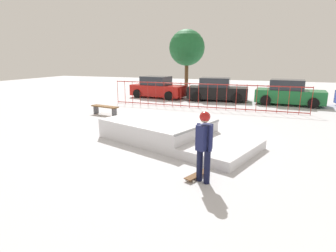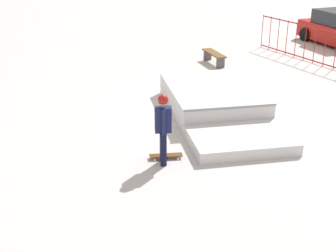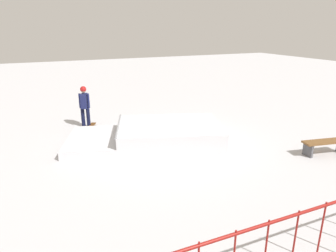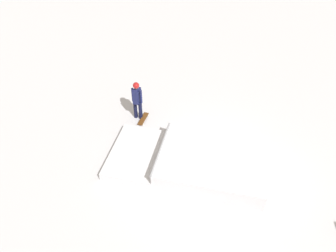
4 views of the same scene
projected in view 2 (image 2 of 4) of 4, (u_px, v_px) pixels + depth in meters
ground_plane at (215, 110)px, 14.35m from camera, size 60.00×60.00×0.00m
skate_ramp at (216, 104)px, 13.92m from camera, size 5.95×4.22×0.74m
skater at (163, 124)px, 10.72m from camera, size 0.41×0.44×1.73m
skateboard at (166, 156)px, 11.32m from camera, size 0.50×0.81×0.09m
park_bench at (214, 55)px, 19.13m from camera, size 1.65×0.70×0.48m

